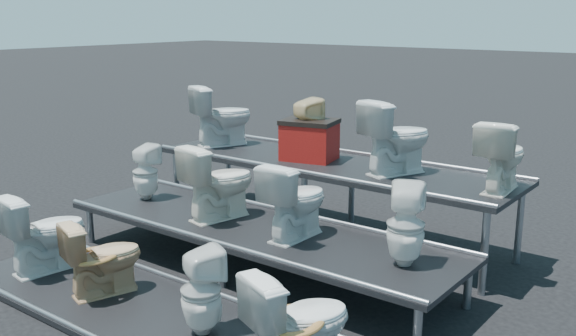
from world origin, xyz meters
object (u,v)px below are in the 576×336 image
Objects in this scene: toilet_3 at (299,322)px; toilet_6 at (295,200)px; toilet_4 at (145,172)px; toilet_7 at (406,225)px; toilet_10 at (397,137)px; toilet_5 at (219,181)px; toilet_8 at (222,115)px; toilet_0 at (45,231)px; red_crate at (309,142)px; toilet_2 at (201,291)px; toilet_1 at (103,257)px; toilet_11 at (502,156)px; toilet_9 at (306,129)px.

toilet_6 reaches higher than toilet_3.
toilet_7 is (3.19, 0.00, 0.04)m from toilet_4.
toilet_7 is 1.58m from toilet_10.
toilet_4 is 0.80× the size of toilet_5.
toilet_0 is at bearing 116.16° from toilet_8.
toilet_5 is 1.87m from toilet_10.
toilet_3 is at bearing -69.28° from red_crate.
toilet_6 reaches higher than toilet_4.
toilet_6 is (-0.07, 1.30, 0.41)m from toilet_2.
toilet_1 is at bearing 134.61° from toilet_8.
toilet_8 reaches higher than red_crate.
toilet_11 is at bearing -136.48° from toilet_6.
toilet_1 is 3.73m from toilet_11.
toilet_5 is 1.32m from red_crate.
red_crate reaches higher than toilet_4.
toilet_5 is 1.34× the size of red_crate.
toilet_6 is 0.95× the size of toilet_8.
toilet_3 is 4.13m from toilet_8.
toilet_1 is 1.01× the size of toilet_11.
toilet_1 is at bearing 8.35° from toilet_7.
toilet_11 reaches higher than toilet_7.
toilet_11 is at bearing -155.96° from toilet_8.
toilet_4 is 0.82× the size of toilet_8.
toilet_11 is (2.37, 1.30, 0.35)m from toilet_5.
toilet_1 is 0.88× the size of toilet_10.
toilet_5 reaches higher than toilet_3.
toilet_5 is at bearing 155.61° from toilet_8.
toilet_2 is at bearing -162.43° from toilet_1.
toilet_2 is at bearing -172.30° from toilet_0.
toilet_0 is at bearing -129.27° from red_crate.
toilet_0 is at bearing 62.41° from toilet_5.
toilet_6 is 1.96m from toilet_11.
toilet_2 is 0.93m from toilet_3.
toilet_2 is 1.37m from toilet_6.
toilet_11 is at bearing -135.12° from toilet_0.
toilet_9 is (-0.82, 1.30, 0.39)m from toilet_6.
toilet_0 is 1.03× the size of toilet_8.
toilet_0 is 1.02× the size of toilet_3.
toilet_7 reaches higher than toilet_2.
toilet_4 is at bearing 115.69° from toilet_8.
toilet_9 is (-1.82, 2.60, 0.77)m from toilet_3.
toilet_11 is at bearing -157.71° from toilet_10.
toilet_8 is 1.36m from red_crate.
toilet_11 is at bearing -164.62° from toilet_4.
toilet_11 is (1.42, 1.30, 0.38)m from toilet_6.
toilet_8 reaches higher than toilet_1.
red_crate is (0.06, -0.01, -0.14)m from toilet_9.
red_crate is (1.34, -0.01, -0.17)m from toilet_8.
toilet_4 is at bearing -79.71° from toilet_0.
toilet_8 is at bearing -18.12° from toilet_3.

